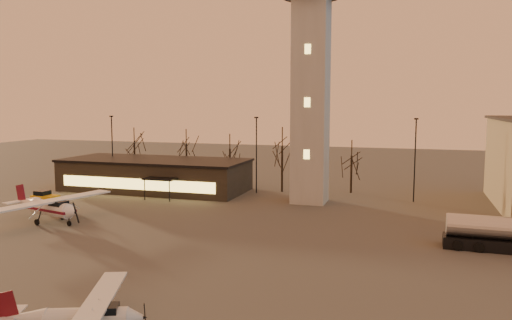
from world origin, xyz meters
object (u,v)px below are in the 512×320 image
(control_tower, at_px, (311,65))
(service_cart, at_px, (45,201))
(cessna_rear, at_px, (53,211))
(fuel_truck, at_px, (492,237))
(terminal, at_px, (155,175))

(control_tower, distance_m, service_cart, 34.65)
(cessna_rear, distance_m, fuel_truck, 40.53)
(terminal, relative_size, cessna_rear, 2.01)
(fuel_truck, height_order, service_cart, fuel_truck)
(terminal, height_order, cessna_rear, terminal)
(cessna_rear, bearing_deg, control_tower, 53.84)
(terminal, distance_m, fuel_truck, 43.64)
(terminal, bearing_deg, control_tower, -5.15)
(cessna_rear, bearing_deg, service_cart, 149.74)
(service_cart, bearing_deg, cessna_rear, -41.21)
(fuel_truck, relative_size, service_cart, 2.48)
(control_tower, distance_m, cessna_rear, 32.51)
(control_tower, relative_size, fuel_truck, 4.28)
(fuel_truck, bearing_deg, cessna_rear, -174.37)
(service_cart, bearing_deg, terminal, 68.67)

